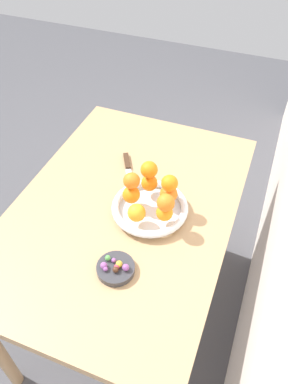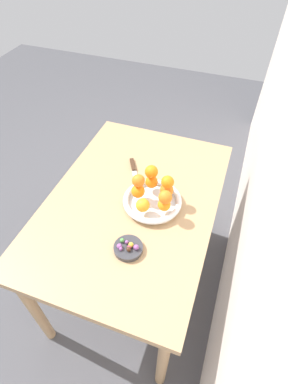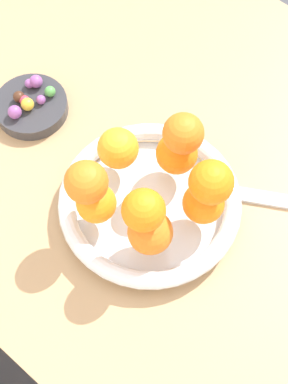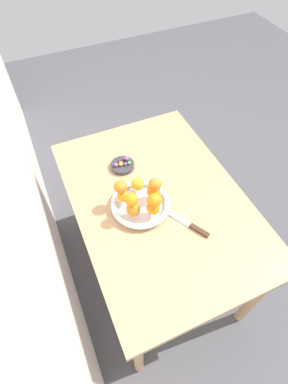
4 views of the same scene
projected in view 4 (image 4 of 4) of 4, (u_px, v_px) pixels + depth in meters
The scene contains 22 objects.
ground_plane at pixel (155, 266), 1.97m from camera, with size 6.00×6.00×0.00m, color #4C4C51.
dining_table at pixel (158, 210), 1.45m from camera, with size 1.10×0.76×0.74m.
fruit_bowl at pixel (141, 204), 1.34m from camera, with size 0.27×0.27×0.04m.
candy_dish at pixel (122, 166), 1.49m from camera, with size 0.12×0.12×0.02m, color #333338.
orange_0 at pixel (138, 184), 1.35m from camera, with size 0.06×0.06×0.06m, color orange.
orange_1 at pixel (123, 196), 1.31m from camera, with size 0.06×0.06×0.06m, color orange.
orange_2 at pixel (133, 209), 1.26m from camera, with size 0.06×0.06×0.06m, color orange.
orange_3 at pixel (153, 208), 1.27m from camera, with size 0.06×0.06×0.06m, color orange.
orange_4 at pixel (154, 192), 1.32m from camera, with size 0.06×0.06×0.06m, color orange.
orange_5 at pixel (155, 200), 1.22m from camera, with size 0.06×0.06×0.06m, color orange.
orange_6 at pixel (155, 185), 1.27m from camera, with size 0.06×0.06×0.06m, color orange.
orange_7 at pixel (131, 200), 1.22m from camera, with size 0.06×0.06×0.06m, color orange.
orange_8 at pixel (121, 187), 1.26m from camera, with size 0.06×0.06×0.06m, color orange.
candy_ball_0 at pixel (129, 163), 1.48m from camera, with size 0.02×0.02×0.02m, color #4C9947.
candy_ball_1 at pixel (125, 164), 1.47m from camera, with size 0.01×0.01×0.01m, color #8C4C99.
candy_ball_2 at pixel (125, 159), 1.50m from camera, with size 0.02×0.02×0.02m, color #8C4C99.
candy_ball_3 at pixel (127, 159), 1.49m from camera, with size 0.02×0.02×0.02m, color #8C4C99.
candy_ball_4 at pixel (116, 165), 1.47m from camera, with size 0.02×0.02×0.02m, color #8C4C99.
candy_ball_5 at pixel (121, 163), 1.48m from camera, with size 0.02×0.02×0.02m, color #C6384C.
candy_ball_6 at pixel (121, 164), 1.47m from camera, with size 0.02×0.02×0.02m, color gold.
candy_ball_7 at pixel (120, 161), 1.48m from camera, with size 0.02×0.02×0.02m, color #472819.
knife at pixel (187, 223), 1.30m from camera, with size 0.24×0.15×0.01m.
Camera 4 is at (-0.72, 0.39, 1.85)m, focal length 28.00 mm.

